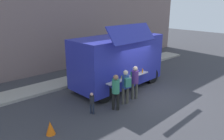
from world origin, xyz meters
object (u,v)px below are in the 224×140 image
at_px(food_truck_main, 118,60).
at_px(trash_bin, 134,61).
at_px(customer_mid_with_backpack, 126,84).
at_px(child_near_queue, 92,101).
at_px(customer_rear_waiting, 116,89).
at_px(customer_front_ordering, 135,80).
at_px(traffic_cone_orange, 50,128).

distance_m(food_truck_main, trash_bin, 4.74).
distance_m(customer_mid_with_backpack, child_near_queue, 1.92).
xyz_separation_m(trash_bin, customer_rear_waiting, (-6.08, -4.41, 0.55)).
distance_m(customer_front_ordering, child_near_queue, 2.69).
xyz_separation_m(traffic_cone_orange, customer_rear_waiting, (3.22, -0.18, 0.76)).
height_order(trash_bin, customer_mid_with_backpack, customer_mid_with_backpack).
height_order(customer_mid_with_backpack, child_near_queue, customer_mid_with_backpack).
height_order(traffic_cone_orange, customer_rear_waiting, customer_rear_waiting).
bearing_deg(customer_front_ordering, customer_mid_with_backpack, 113.88).
relative_size(food_truck_main, customer_rear_waiting, 3.21).
bearing_deg(customer_mid_with_backpack, customer_front_ordering, -59.54).
distance_m(trash_bin, child_near_queue, 8.18).
bearing_deg(customer_mid_with_backpack, food_truck_main, -12.74).
relative_size(customer_rear_waiting, child_near_queue, 1.68).
height_order(customer_front_ordering, customer_mid_with_backpack, customer_front_ordering).
distance_m(customer_front_ordering, customer_rear_waiting, 1.60).
bearing_deg(child_near_queue, food_truck_main, -0.33).
bearing_deg(child_near_queue, customer_rear_waiting, -49.59).
relative_size(food_truck_main, trash_bin, 5.71).
relative_size(customer_mid_with_backpack, customer_rear_waiting, 1.01).
bearing_deg(customer_front_ordering, traffic_cone_orange, 105.59).
bearing_deg(trash_bin, customer_mid_with_backpack, -141.01).
relative_size(trash_bin, child_near_queue, 0.95).
relative_size(food_truck_main, child_near_queue, 5.41).
bearing_deg(customer_mid_with_backpack, traffic_cone_orange, 110.49).
bearing_deg(customer_rear_waiting, customer_mid_with_backpack, -23.30).
relative_size(traffic_cone_orange, child_near_queue, 0.53).
bearing_deg(child_near_queue, trash_bin, 1.12).
height_order(customer_rear_waiting, child_near_queue, customer_rear_waiting).
bearing_deg(customer_rear_waiting, child_near_queue, 126.22).
distance_m(traffic_cone_orange, customer_rear_waiting, 3.31).
height_order(food_truck_main, traffic_cone_orange, food_truck_main).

